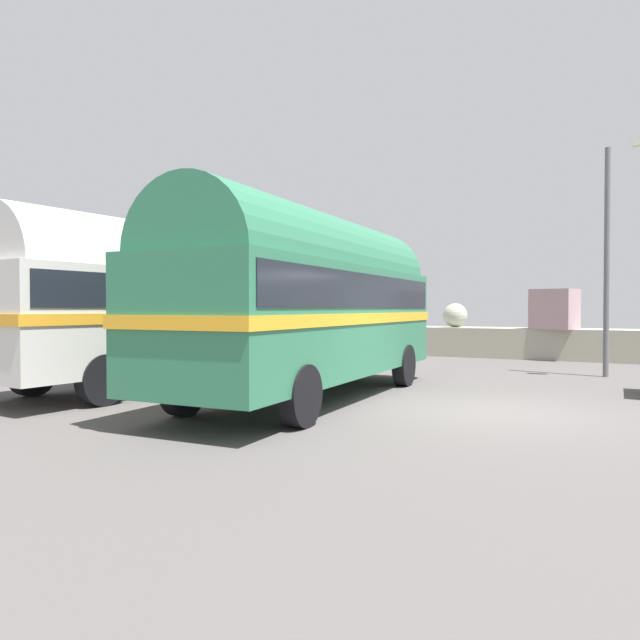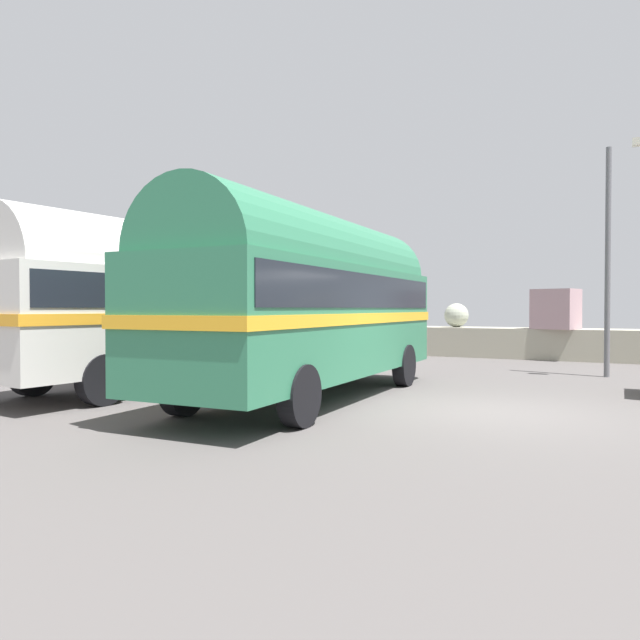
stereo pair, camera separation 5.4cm
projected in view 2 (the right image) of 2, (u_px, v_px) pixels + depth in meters
ground at (491, 412)px, 10.17m from camera, size 32.00×26.00×0.02m
breakwater at (563, 339)px, 20.53m from camera, size 31.36×2.35×2.48m
vintage_coach at (311, 297)px, 11.60m from camera, size 2.77×8.68×3.70m
second_coach at (166, 298)px, 13.52m from camera, size 3.12×8.75×3.70m
lamp_post at (612, 247)px, 15.08m from camera, size 1.04×0.78×6.01m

